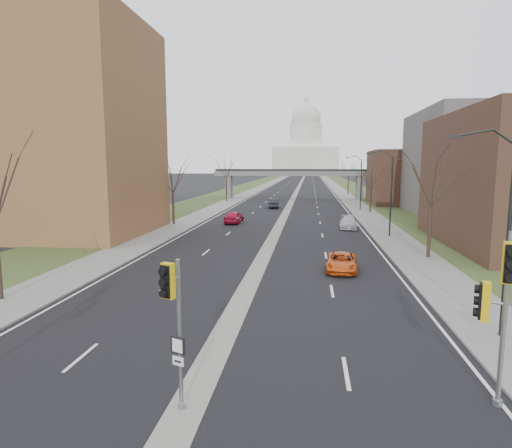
% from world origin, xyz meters
% --- Properties ---
extents(ground, '(700.00, 700.00, 0.00)m').
position_xyz_m(ground, '(0.00, 0.00, 0.00)').
color(ground, black).
rests_on(ground, ground).
extents(road_surface, '(20.00, 600.00, 0.01)m').
position_xyz_m(road_surface, '(0.00, 150.00, 0.01)').
color(road_surface, black).
rests_on(road_surface, ground).
extents(median_strip, '(1.20, 600.00, 0.02)m').
position_xyz_m(median_strip, '(0.00, 150.00, 0.00)').
color(median_strip, gray).
rests_on(median_strip, ground).
extents(sidewalk_right, '(4.00, 600.00, 0.12)m').
position_xyz_m(sidewalk_right, '(12.00, 150.00, 0.06)').
color(sidewalk_right, gray).
rests_on(sidewalk_right, ground).
extents(sidewalk_left, '(4.00, 600.00, 0.12)m').
position_xyz_m(sidewalk_left, '(-12.00, 150.00, 0.06)').
color(sidewalk_left, gray).
rests_on(sidewalk_left, ground).
extents(grass_verge_right, '(8.00, 600.00, 0.10)m').
position_xyz_m(grass_verge_right, '(18.00, 150.00, 0.05)').
color(grass_verge_right, '#30431F').
rests_on(grass_verge_right, ground).
extents(grass_verge_left, '(8.00, 600.00, 0.10)m').
position_xyz_m(grass_verge_left, '(-18.00, 150.00, 0.05)').
color(grass_verge_left, '#30431F').
rests_on(grass_verge_left, ground).
extents(apartment_building, '(25.00, 16.00, 22.00)m').
position_xyz_m(apartment_building, '(-26.00, 30.00, 11.00)').
color(apartment_building, '#98673D').
rests_on(apartment_building, ground).
extents(commercial_block_mid, '(18.00, 22.00, 15.00)m').
position_xyz_m(commercial_block_mid, '(28.00, 52.00, 7.50)').
color(commercial_block_mid, '#63605B').
rests_on(commercial_block_mid, ground).
extents(commercial_block_far, '(14.00, 14.00, 10.00)m').
position_xyz_m(commercial_block_far, '(22.00, 70.00, 5.00)').
color(commercial_block_far, '#4F3425').
rests_on(commercial_block_far, ground).
extents(pedestrian_bridge, '(34.00, 3.00, 6.45)m').
position_xyz_m(pedestrian_bridge, '(0.00, 80.00, 4.84)').
color(pedestrian_bridge, slate).
rests_on(pedestrian_bridge, ground).
extents(capitol, '(48.00, 42.00, 55.75)m').
position_xyz_m(capitol, '(0.00, 320.00, 18.60)').
color(capitol, silver).
rests_on(capitol, ground).
extents(streetlight_near, '(2.61, 0.20, 8.70)m').
position_xyz_m(streetlight_near, '(10.99, 6.00, 6.95)').
color(streetlight_near, black).
rests_on(streetlight_near, sidewalk_right).
extents(streetlight_mid, '(2.61, 0.20, 8.70)m').
position_xyz_m(streetlight_mid, '(10.99, 32.00, 6.95)').
color(streetlight_mid, black).
rests_on(streetlight_mid, sidewalk_right).
extents(streetlight_far, '(2.61, 0.20, 8.70)m').
position_xyz_m(streetlight_far, '(10.99, 58.00, 6.95)').
color(streetlight_far, black).
rests_on(streetlight_far, sidewalk_right).
extents(tree_left_b, '(6.75, 6.75, 8.81)m').
position_xyz_m(tree_left_b, '(-13.00, 38.00, 6.23)').
color(tree_left_b, '#382B21').
rests_on(tree_left_b, sidewalk_left).
extents(tree_left_c, '(7.65, 7.65, 9.99)m').
position_xyz_m(tree_left_c, '(-13.00, 72.00, 7.04)').
color(tree_left_c, '#382B21').
rests_on(tree_left_c, sidewalk_left).
extents(tree_right_a, '(7.20, 7.20, 9.40)m').
position_xyz_m(tree_right_a, '(13.00, 22.00, 6.64)').
color(tree_right_a, '#382B21').
rests_on(tree_right_a, sidewalk_right).
extents(tree_right_b, '(6.30, 6.30, 8.22)m').
position_xyz_m(tree_right_b, '(13.00, 55.00, 5.82)').
color(tree_right_b, '#382B21').
rests_on(tree_right_b, sidewalk_right).
extents(tree_right_c, '(7.65, 7.65, 9.99)m').
position_xyz_m(tree_right_c, '(13.00, 95.00, 7.04)').
color(tree_right_c, '#382B21').
rests_on(tree_right_c, sidewalk_right).
extents(signal_pole_median, '(0.66, 0.77, 4.64)m').
position_xyz_m(signal_pole_median, '(-0.25, -1.10, 3.23)').
color(signal_pole_median, gray).
rests_on(signal_pole_median, ground).
extents(signal_pole_right, '(0.91, 1.21, 5.44)m').
position_xyz_m(signal_pole_right, '(9.19, 0.37, 3.56)').
color(signal_pole_right, gray).
rests_on(signal_pole_right, ground).
extents(car_left_near, '(2.16, 4.70, 1.56)m').
position_xyz_m(car_left_near, '(-5.88, 40.50, 0.78)').
color(car_left_near, '#B01432').
rests_on(car_left_near, ground).
extents(car_left_far, '(2.17, 4.83, 1.54)m').
position_xyz_m(car_left_far, '(-2.54, 60.50, 0.77)').
color(car_left_far, black).
rests_on(car_left_far, ground).
extents(car_right_near, '(2.47, 4.64, 1.24)m').
position_xyz_m(car_right_near, '(5.91, 17.11, 0.62)').
color(car_right_near, '#D95317').
rests_on(car_right_near, ground).
extents(car_right_mid, '(2.27, 4.88, 1.38)m').
position_xyz_m(car_right_mid, '(8.14, 37.64, 0.69)').
color(car_right_mid, '#B9BAC2').
rests_on(car_right_mid, ground).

